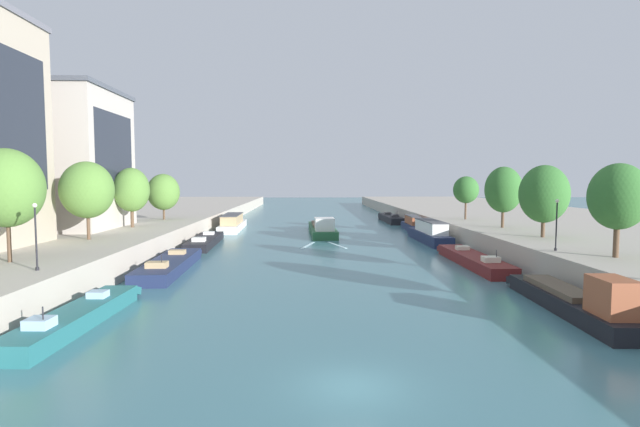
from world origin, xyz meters
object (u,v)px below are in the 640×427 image
(tree_right_past_mid, at_px, (466,190))
(moored_boat_right_upstream, at_px, (473,259))
(barge_midriver, at_px, (322,228))
(tree_left_second, at_px, (87,190))
(moored_boat_right_midway, at_px, (430,233))
(tree_left_midway, at_px, (163,192))
(lamppost_right_bank, at_px, (557,222))
(moored_boat_left_upstream, at_px, (233,223))
(tree_right_by_lamp, at_px, (503,190))
(moored_boat_left_near, at_px, (78,316))
(tree_right_end_of_row, at_px, (544,194))
(lamppost_left_bank, at_px, (36,233))
(moored_boat_right_end, at_px, (412,224))
(moored_boat_left_lone, at_px, (170,264))
(moored_boat_left_end, at_px, (205,241))
(moored_boat_right_gap_after, at_px, (573,300))
(tree_left_past_mid, at_px, (131,190))
(moored_boat_right_lone, at_px, (390,218))
(tree_left_far, at_px, (7,188))
(tree_right_second, at_px, (618,197))

(tree_right_past_mid, bearing_deg, moored_boat_right_upstream, -106.75)
(barge_midriver, height_order, tree_left_second, tree_left_second)
(moored_boat_right_midway, xyz_separation_m, tree_left_midway, (-36.15, 6.59, 5.17))
(tree_right_past_mid, height_order, lamppost_right_bank, tree_right_past_mid)
(moored_boat_left_upstream, distance_m, tree_right_by_lamp, 41.71)
(moored_boat_left_near, bearing_deg, lamppost_right_bank, 17.96)
(tree_right_end_of_row, xyz_separation_m, lamppost_right_bank, (-3.34, -8.74, -1.97))
(lamppost_left_bank, bearing_deg, moored_boat_right_end, 53.46)
(tree_left_second, distance_m, tree_right_by_lamp, 44.62)
(moored_boat_left_near, distance_m, moored_boat_right_end, 56.55)
(moored_boat_left_lone, distance_m, moored_boat_left_end, 16.64)
(tree_left_midway, relative_size, tree_right_by_lamp, 0.90)
(moored_boat_right_gap_after, distance_m, lamppost_right_bank, 10.54)
(moored_boat_right_gap_after, height_order, tree_right_by_lamp, tree_right_by_lamp)
(moored_boat_right_gap_after, xyz_separation_m, lamppost_right_bank, (3.66, 9.09, 3.86))
(tree_left_past_mid, bearing_deg, tree_right_past_mid, 13.13)
(moored_boat_right_gap_after, distance_m, moored_boat_right_midway, 33.19)
(moored_boat_right_midway, bearing_deg, moored_boat_left_lone, -146.68)
(moored_boat_right_lone, bearing_deg, tree_right_end_of_row, -81.23)
(moored_boat_right_gap_after, bearing_deg, tree_left_past_mid, 141.96)
(moored_boat_left_lone, relative_size, moored_boat_right_gap_after, 1.09)
(moored_boat_right_lone, relative_size, tree_left_midway, 2.37)
(moored_boat_left_upstream, bearing_deg, tree_right_past_mid, -16.79)
(tree_left_far, bearing_deg, barge_midriver, 59.24)
(moored_boat_left_upstream, relative_size, moored_boat_right_upstream, 1.04)
(tree_left_past_mid, bearing_deg, tree_left_far, -89.09)
(moored_boat_right_end, xyz_separation_m, tree_right_past_mid, (5.76, -8.17, 5.65))
(barge_midriver, xyz_separation_m, tree_left_past_mid, (-22.89, -14.05, 6.04))
(tree_left_past_mid, bearing_deg, tree_right_second, -28.04)
(moored_boat_right_end, bearing_deg, lamppost_left_bank, -126.54)
(moored_boat_right_end, height_order, tree_right_by_lamp, tree_right_by_lamp)
(moored_boat_right_lone, xyz_separation_m, tree_right_past_mid, (6.37, -24.40, 6.03))
(moored_boat_left_lone, distance_m, tree_right_by_lamp, 37.95)
(moored_boat_right_lone, bearing_deg, moored_boat_left_near, -114.02)
(moored_boat_right_end, xyz_separation_m, lamppost_right_bank, (3.05, -37.81, 3.71))
(moored_boat_right_lone, bearing_deg, moored_boat_left_lone, -120.29)
(tree_left_past_mid, bearing_deg, tree_left_midway, 88.02)
(moored_boat_right_midway, distance_m, tree_right_past_mid, 10.16)
(tree_left_far, bearing_deg, tree_right_past_mid, 38.39)
(moored_boat_right_upstream, xyz_separation_m, tree_right_end_of_row, (7.29, 1.25, 6.17))
(moored_boat_right_lone, relative_size, tree_left_second, 2.08)
(moored_boat_right_gap_after, bearing_deg, moored_boat_right_end, 89.25)
(moored_boat_left_lone, relative_size, tree_left_past_mid, 2.15)
(tree_left_second, bearing_deg, tree_right_second, -14.88)
(moored_boat_left_near, xyz_separation_m, lamppost_left_bank, (-3.99, 3.30, 4.27))
(tree_left_second, height_order, tree_left_past_mid, tree_left_second)
(moored_boat_right_lone, height_order, tree_left_second, tree_left_second)
(moored_boat_right_lone, xyz_separation_m, tree_right_by_lamp, (6.92, -35.88, 6.29))
(moored_boat_left_near, relative_size, tree_left_second, 1.75)
(moored_boat_right_lone, height_order, tree_right_second, tree_right_second)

